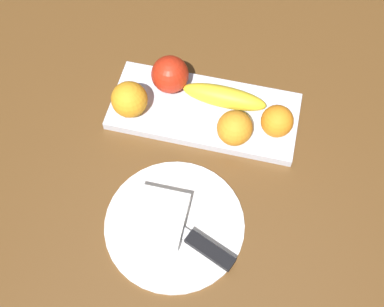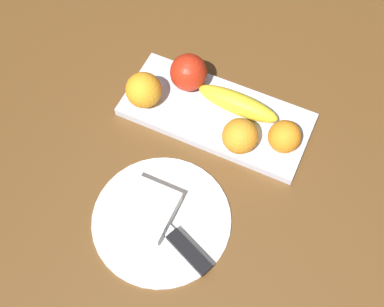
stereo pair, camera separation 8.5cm
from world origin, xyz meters
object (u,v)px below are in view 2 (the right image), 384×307
Objects in this scene: apple at (189,72)px; orange_center at (144,90)px; fruit_tray at (218,115)px; folded_napkin at (147,209)px; orange_near_banana at (240,136)px; knife at (183,246)px; orange_near_apple at (285,136)px; dinner_plate at (163,220)px; banana at (238,103)px.

apple reaches higher than orange_center.
folded_napkin reaches higher than fruit_tray.
knife is (0.01, 0.22, -0.04)m from orange_near_banana.
fruit_tray is at bearing -6.62° from orange_near_apple.
fruit_tray is 5.25× the size of orange_center.
dinner_plate is at bearing 58.26° from orange_near_apple.
dinner_plate is 1.40× the size of knife.
dinner_plate is (0.06, 0.19, -0.05)m from orange_near_banana.
apple reaches higher than fruit_tray.
orange_near_apple is 0.92× the size of orange_near_banana.
knife is (-0.19, 0.23, -0.04)m from orange_center.
banana is (-0.11, 0.02, -0.02)m from apple.
orange_near_banana is at bearing 25.65° from orange_near_apple.
dinner_plate is (-0.14, 0.20, -0.05)m from orange_center.
orange_near_banana is at bearing -116.85° from folded_napkin.
fruit_tray is at bearing -97.31° from folded_napkin.
fruit_tray is at bearing -166.01° from orange_center.
folded_napkin is at bearing 0.00° from dinner_plate.
banana reaches higher than folded_napkin.
folded_napkin is at bearing 63.15° from orange_near_banana.
orange_near_banana is at bearing -70.65° from knife.
fruit_tray is 5.98× the size of orange_near_apple.
orange_center reaches higher than orange_near_apple.
orange_near_apple is 0.62× the size of folded_napkin.
fruit_tray is 1.49× the size of dinner_plate.
orange_near_banana is 0.21m from orange_center.
banana reaches higher than dinner_plate.
orange_center is 0.28× the size of dinner_plate.
apple is 1.06× the size of orange_center.
orange_center is 0.31m from knife.
orange_near_apple is at bearing -121.74° from dinner_plate.
orange_near_apple is at bearing -86.20° from knife.
apple is at bearing -13.95° from orange_near_apple.
banana is at bearing 171.47° from apple.
apple is at bearing -44.20° from knife.
apple is 0.10m from orange_center.
orange_near_banana reaches higher than fruit_tray.
orange_center is 0.25m from dinner_plate.
orange_near_apple is 0.08m from orange_near_banana.
orange_center is at bearing -4.48° from orange_near_banana.
folded_napkin is at bearing 78.93° from banana.
fruit_tray is 2.22× the size of banana.
apple reaches higher than orange_near_apple.
orange_center reaches higher than orange_near_banana.
fruit_tray is 0.24m from dinner_plate.
orange_center reaches higher than folded_napkin.
orange_near_apple is (-0.22, 0.05, -0.01)m from apple.
orange_near_banana is 0.22m from knife.
banana is at bearing -161.78° from orange_center.
knife is at bearing 71.54° from orange_near_apple.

